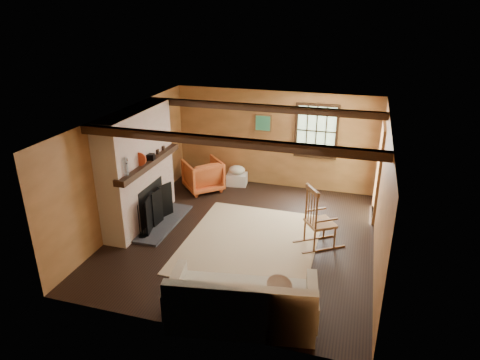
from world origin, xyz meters
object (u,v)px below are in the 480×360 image
(fireplace, at_px, (139,173))
(armchair, at_px, (203,175))
(rocking_chair, at_px, (318,221))
(laundry_basket, at_px, (237,179))
(sofa, at_px, (242,305))

(fireplace, distance_m, armchair, 2.14)
(rocking_chair, bearing_deg, armchair, 24.94)
(armchair, bearing_deg, laundry_basket, 175.21)
(fireplace, height_order, rocking_chair, fireplace)
(fireplace, xyz_separation_m, laundry_basket, (1.33, 2.47, -0.95))
(laundry_basket, relative_size, armchair, 0.58)
(sofa, xyz_separation_m, armchair, (-2.27, 4.32, 0.08))
(fireplace, distance_m, sofa, 3.85)
(sofa, distance_m, armchair, 4.88)
(laundry_basket, distance_m, armchair, 0.93)
(laundry_basket, xyz_separation_m, armchair, (-0.71, -0.55, 0.24))
(fireplace, distance_m, laundry_basket, 2.96)
(fireplace, relative_size, rocking_chair, 1.96)
(sofa, relative_size, armchair, 2.62)
(fireplace, height_order, laundry_basket, fireplace)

